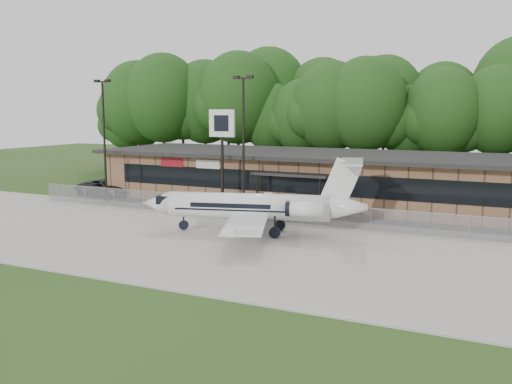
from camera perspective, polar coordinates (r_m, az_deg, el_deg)
The scene contains 11 objects.
ground at distance 26.29m, azimuth -7.97°, elevation -9.13°, with size 160.00×160.00×0.00m, color #2A4719.
apron at distance 32.97m, azimuth -0.20°, elevation -5.38°, with size 64.00×18.00×0.08m, color #9E9B93.
parking_lot at distance 43.38m, azimuth 6.47°, elevation -2.12°, with size 50.00×9.00×0.06m, color #383835.
terminal at distance 47.23m, azimuth 8.29°, elevation 1.33°, with size 41.00×11.65×4.30m.
fence at distance 39.09m, azimuth 4.30°, elevation -2.13°, with size 46.00×0.04×1.52m.
treeline at distance 64.34m, azimuth 13.30°, elevation 7.79°, with size 72.00×12.00×15.00m, color #133811, non-canonical shape.
light_pole_left at distance 49.20m, azimuth -14.95°, elevation 5.86°, with size 1.55×0.30×10.23m.
light_pole_mid at distance 41.91m, azimuth -1.27°, elevation 5.76°, with size 1.55×0.30×10.23m.
business_jet at distance 35.61m, azimuth 0.09°, elevation -1.54°, with size 14.43×12.96×4.89m.
suv at distance 53.30m, azimuth -14.86°, elevation 0.40°, with size 2.54×5.50×1.53m, color #29292B.
pole_sign at distance 43.09m, azimuth -3.42°, elevation 5.80°, with size 2.05×0.34×7.80m.
Camera 1 is at (14.04, -20.79, 7.84)m, focal length 40.00 mm.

